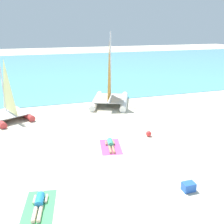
% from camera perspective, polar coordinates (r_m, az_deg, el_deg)
% --- Properties ---
extents(ground_plane, '(120.00, 120.00, 0.00)m').
position_cam_1_polar(ground_plane, '(20.40, -3.94, 0.97)').
color(ground_plane, beige).
extents(ocean_water, '(120.00, 40.00, 0.05)m').
position_cam_1_polar(ocean_water, '(41.31, -11.10, 9.97)').
color(ocean_water, '#5BB2C1').
rests_on(ocean_water, ground).
extents(sailboat_white, '(4.40, 5.29, 5.92)m').
position_cam_1_polar(sailboat_white, '(21.00, -0.48, 4.06)').
color(sailboat_white, white).
rests_on(sailboat_white, ground).
extents(sailboat_red, '(3.67, 4.35, 4.84)m').
position_cam_1_polar(sailboat_red, '(19.23, -22.57, 0.63)').
color(sailboat_red, '#CC3838').
rests_on(sailboat_red, ground).
extents(towel_left, '(1.42, 2.06, 0.01)m').
position_cam_1_polar(towel_left, '(10.22, -16.22, -20.03)').
color(towel_left, '#4CB266').
rests_on(towel_left, ground).
extents(sunbather_left, '(0.67, 1.56, 0.30)m').
position_cam_1_polar(sunbather_left, '(10.20, -16.23, -19.24)').
color(sunbather_left, '#268CCC').
rests_on(sunbather_left, towel_left).
extents(towel_right, '(1.41, 2.06, 0.01)m').
position_cam_1_polar(towel_right, '(13.93, -0.30, -7.91)').
color(towel_right, '#D84C99').
rests_on(towel_right, ground).
extents(sunbather_right, '(0.67, 1.56, 0.30)m').
position_cam_1_polar(sunbather_right, '(13.93, -0.34, -7.33)').
color(sunbather_right, '#3FB28C').
rests_on(sunbather_right, towel_right).
extents(beach_ball, '(0.33, 0.33, 0.33)m').
position_cam_1_polar(beach_ball, '(15.28, 8.36, -4.91)').
color(beach_ball, red).
rests_on(beach_ball, ground).
extents(cooler_box, '(0.50, 0.36, 0.36)m').
position_cam_1_polar(cooler_box, '(10.97, 17.04, -15.96)').
color(cooler_box, blue).
rests_on(cooler_box, ground).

